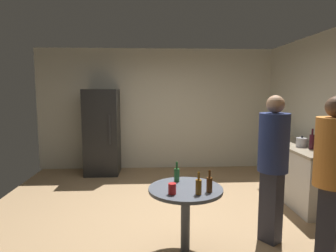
# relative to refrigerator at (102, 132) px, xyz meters

# --- Properties ---
(ground_plane) EXTENTS (5.20, 5.20, 0.10)m
(ground_plane) POSITION_rel_refrigerator_xyz_m (1.17, -2.20, -0.95)
(ground_plane) COLOR #9E7C56
(wall_back) EXTENTS (5.32, 0.06, 2.70)m
(wall_back) POSITION_rel_refrigerator_xyz_m (1.17, 0.43, 0.45)
(wall_back) COLOR beige
(wall_back) RESTS_ON ground_plane
(refrigerator) EXTENTS (0.70, 0.68, 1.80)m
(refrigerator) POSITION_rel_refrigerator_xyz_m (0.00, 0.00, 0.00)
(refrigerator) COLOR black
(refrigerator) RESTS_ON ground_plane
(kitchen_counter) EXTENTS (0.64, 1.77, 0.90)m
(kitchen_counter) POSITION_rel_refrigerator_xyz_m (3.45, -1.68, -0.45)
(kitchen_counter) COLOR beige
(kitchen_counter) RESTS_ON ground_plane
(kettle) EXTENTS (0.24, 0.17, 0.18)m
(kettle) POSITION_rel_refrigerator_xyz_m (3.40, -1.82, 0.07)
(kettle) COLOR #B2B2B7
(kettle) RESTS_ON kitchen_counter
(wine_bottle_on_counter) EXTENTS (0.08, 0.08, 0.31)m
(wine_bottle_on_counter) POSITION_rel_refrigerator_xyz_m (3.45, -2.01, 0.12)
(wine_bottle_on_counter) COLOR #3F141E
(wine_bottle_on_counter) RESTS_ON kitchen_counter
(beer_bottle_on_counter) EXTENTS (0.06, 0.06, 0.23)m
(beer_bottle_on_counter) POSITION_rel_refrigerator_xyz_m (3.44, -2.33, 0.08)
(beer_bottle_on_counter) COLOR #8C5919
(beer_bottle_on_counter) RESTS_ON kitchen_counter
(foreground_table) EXTENTS (0.80, 0.80, 0.73)m
(foreground_table) POSITION_rel_refrigerator_xyz_m (1.43, -3.16, -0.27)
(foreground_table) COLOR #4C515B
(foreground_table) RESTS_ON ground_plane
(beer_bottle_amber) EXTENTS (0.06, 0.06, 0.23)m
(beer_bottle_amber) POSITION_rel_refrigerator_xyz_m (1.53, -3.36, -0.08)
(beer_bottle_amber) COLOR #8C5919
(beer_bottle_amber) RESTS_ON foreground_table
(beer_bottle_brown) EXTENTS (0.06, 0.06, 0.23)m
(beer_bottle_brown) POSITION_rel_refrigerator_xyz_m (1.65, -3.30, -0.08)
(beer_bottle_brown) COLOR #593314
(beer_bottle_brown) RESTS_ON foreground_table
(beer_bottle_green) EXTENTS (0.06, 0.06, 0.23)m
(beer_bottle_green) POSITION_rel_refrigerator_xyz_m (1.35, -2.94, -0.08)
(beer_bottle_green) COLOR #26662D
(beer_bottle_green) RESTS_ON foreground_table
(plastic_cup_red) EXTENTS (0.08, 0.08, 0.11)m
(plastic_cup_red) POSITION_rel_refrigerator_xyz_m (1.27, -3.34, -0.11)
(plastic_cup_red) COLOR red
(plastic_cup_red) RESTS_ON foreground_table
(person_in_orange_shirt) EXTENTS (0.48, 0.48, 1.72)m
(person_in_orange_shirt) POSITION_rel_refrigerator_xyz_m (2.81, -3.51, 0.11)
(person_in_orange_shirt) COLOR #2D2D38
(person_in_orange_shirt) RESTS_ON ground_plane
(person_in_navy_shirt) EXTENTS (0.47, 0.47, 1.72)m
(person_in_navy_shirt) POSITION_rel_refrigerator_xyz_m (2.45, -2.97, 0.11)
(person_in_navy_shirt) COLOR #2D2D38
(person_in_navy_shirt) RESTS_ON ground_plane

